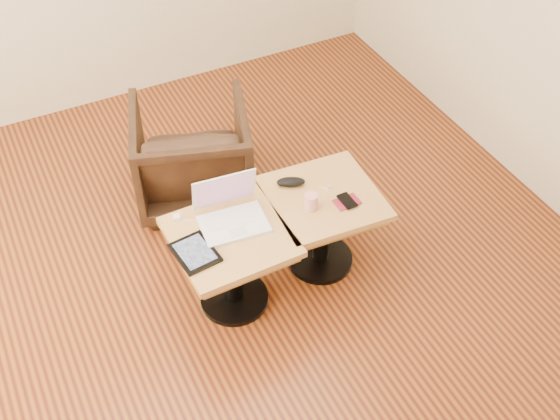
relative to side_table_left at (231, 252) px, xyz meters
name	(u,v)px	position (x,y,z in m)	size (l,w,h in m)	color
room_shell	(194,113)	(-0.13, -0.02, 0.95)	(4.52, 4.52, 2.71)	#481A11
side_table_left	(231,252)	(0.00, 0.00, 0.00)	(0.60, 0.60, 0.53)	black
side_table_right	(323,213)	(0.58, 0.04, 0.00)	(0.62, 0.62, 0.53)	black
laptop	(231,213)	(0.05, 0.10, 0.18)	(0.37, 0.32, 0.24)	white
tablet	(195,253)	(-0.21, -0.04, 0.14)	(0.22, 0.26, 0.02)	black
charging_adapter	(176,217)	(-0.20, 0.23, 0.14)	(0.04, 0.04, 0.02)	white
glasses_case	(291,182)	(0.45, 0.19, 0.16)	(0.16, 0.07, 0.05)	black
striped_cup	(311,202)	(0.46, -0.01, 0.18)	(0.07, 0.07, 0.09)	#DE394C
earbuds_tangle	(327,188)	(0.61, 0.08, 0.14)	(0.07, 0.05, 0.01)	white
phone_on_sleeve	(347,201)	(0.66, -0.06, 0.14)	(0.14, 0.12, 0.02)	maroon
armchair	(192,155)	(0.14, 0.93, -0.07)	(0.70, 0.72, 0.65)	black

